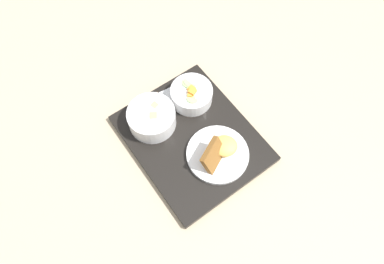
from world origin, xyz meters
The scene contains 7 objects.
ground_plane centered at (0.00, 0.00, 0.00)m, with size 4.00×4.00×0.00m, color tan.
serving_tray centered at (0.00, 0.00, 0.01)m, with size 0.40×0.33×0.02m.
bowl_salad centered at (-0.10, 0.07, 0.05)m, with size 0.12×0.12×0.06m.
bowl_soup centered at (-0.10, -0.07, 0.05)m, with size 0.13×0.13×0.06m.
plate_main centered at (0.09, 0.03, 0.04)m, with size 0.17×0.17×0.08m.
knife centered at (-0.17, -0.02, 0.02)m, with size 0.03×0.18×0.01m.
spoon centered at (-0.14, -0.01, 0.03)m, with size 0.04×0.16×0.01m.
Camera 1 is at (0.34, -0.23, 0.89)m, focal length 32.00 mm.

